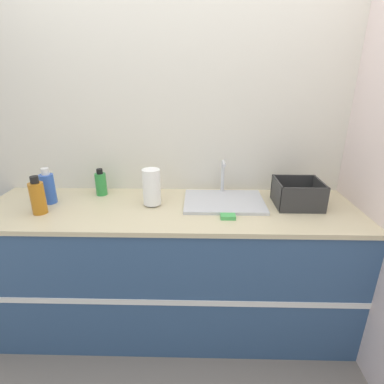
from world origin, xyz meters
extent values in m
plane|color=slate|center=(0.00, 0.00, 0.00)|extent=(12.00, 12.00, 0.00)
cube|color=beige|center=(0.00, 0.71, 1.30)|extent=(4.84, 0.06, 2.60)
cube|color=silver|center=(1.25, 0.34, 1.30)|extent=(0.06, 2.68, 2.60)
cube|color=#33517A|center=(0.00, 0.34, 0.45)|extent=(2.44, 0.68, 0.91)
cube|color=white|center=(0.00, 0.00, 0.45)|extent=(2.44, 0.01, 0.04)
cube|color=beige|center=(0.00, 0.34, 0.92)|extent=(2.47, 0.70, 0.03)
cube|color=silver|center=(0.36, 0.42, 0.95)|extent=(0.53, 0.40, 0.02)
cylinder|color=silver|center=(0.36, 0.60, 1.07)|extent=(0.02, 0.02, 0.22)
cylinder|color=silver|center=(0.36, 0.54, 1.18)|extent=(0.02, 0.11, 0.02)
cylinder|color=#4C4C51|center=(-0.12, 0.37, 0.94)|extent=(0.09, 0.09, 0.01)
cylinder|color=white|center=(-0.12, 0.37, 1.07)|extent=(0.12, 0.12, 0.24)
cube|color=#2D2D2D|center=(0.84, 0.39, 0.94)|extent=(0.29, 0.27, 0.01)
cube|color=#2D2D2D|center=(0.84, 0.26, 1.03)|extent=(0.29, 0.01, 0.16)
cube|color=#2D2D2D|center=(0.84, 0.52, 1.03)|extent=(0.29, 0.01, 0.16)
cube|color=#2D2D2D|center=(0.70, 0.39, 1.03)|extent=(0.01, 0.27, 0.16)
cube|color=#2D2D2D|center=(0.97, 0.39, 1.03)|extent=(0.01, 0.27, 0.16)
cylinder|color=#2D8C3D|center=(-0.52, 0.55, 1.02)|extent=(0.08, 0.08, 0.16)
cylinder|color=black|center=(-0.52, 0.55, 1.11)|extent=(0.04, 0.04, 0.03)
cylinder|color=#B26B19|center=(-0.81, 0.23, 1.04)|extent=(0.09, 0.09, 0.20)
cylinder|color=black|center=(-0.81, 0.23, 1.16)|extent=(0.05, 0.05, 0.04)
cylinder|color=#2D56B7|center=(-0.82, 0.40, 1.04)|extent=(0.09, 0.09, 0.20)
cylinder|color=silver|center=(-0.82, 0.40, 1.16)|extent=(0.05, 0.05, 0.04)
cube|color=#4CB259|center=(0.36, 0.18, 0.95)|extent=(0.09, 0.06, 0.02)
camera|label=1|loc=(0.18, -1.45, 1.73)|focal=28.00mm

